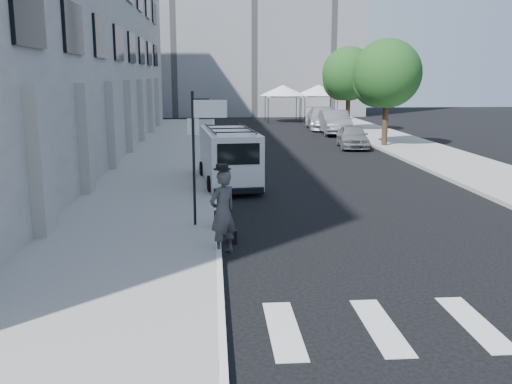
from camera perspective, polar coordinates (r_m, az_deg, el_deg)
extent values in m
plane|color=black|center=(12.41, 5.68, -7.49)|extent=(120.00, 120.00, 0.00)
cube|color=gray|center=(27.91, -8.75, 3.31)|extent=(4.50, 48.00, 0.15)
cube|color=gray|center=(33.67, 14.97, 4.46)|extent=(4.00, 56.00, 0.15)
cube|color=gray|center=(31.06, -22.72, 14.37)|extent=(10.00, 44.00, 12.00)
cylinder|color=black|center=(14.90, -6.24, 3.26)|extent=(0.07, 0.07, 3.50)
cube|color=white|center=(14.82, -6.31, 6.53)|extent=(0.30, 0.03, 0.42)
cube|color=white|center=(14.76, -4.59, 8.29)|extent=(0.85, 0.06, 0.45)
cylinder|color=black|center=(33.10, 12.78, 6.76)|extent=(0.32, 0.32, 2.80)
sphere|color=#15441A|center=(33.00, 13.00, 11.49)|extent=(3.80, 3.80, 3.80)
sphere|color=#15441A|center=(33.46, 11.98, 10.55)|extent=(2.66, 2.66, 2.66)
cylinder|color=black|center=(41.77, 9.16, 7.85)|extent=(0.32, 0.32, 2.80)
sphere|color=#15441A|center=(41.68, 9.29, 11.60)|extent=(3.80, 3.80, 3.80)
sphere|color=#15441A|center=(42.18, 8.53, 10.85)|extent=(2.66, 2.66, 2.66)
cylinder|color=black|center=(48.46, 1.22, 8.15)|extent=(0.06, 0.06, 2.20)
cylinder|color=black|center=(48.81, 4.53, 8.14)|extent=(0.06, 0.06, 2.20)
cylinder|color=black|center=(51.24, 0.92, 8.34)|extent=(0.06, 0.06, 2.20)
cylinder|color=black|center=(51.57, 4.05, 8.33)|extent=(0.06, 0.06, 2.20)
cube|color=white|center=(49.94, 2.69, 9.56)|extent=(3.00, 3.00, 0.12)
cone|color=white|center=(49.93, 2.70, 10.13)|extent=(4.00, 4.00, 0.90)
cylinder|color=black|center=(49.36, 4.91, 8.17)|extent=(0.06, 0.06, 2.20)
cylinder|color=black|center=(49.89, 8.11, 8.13)|extent=(0.06, 0.06, 2.20)
cylinder|color=black|center=(52.12, 4.41, 8.36)|extent=(0.06, 0.06, 2.20)
cylinder|color=black|center=(52.62, 7.46, 8.33)|extent=(0.06, 0.06, 2.20)
cube|color=white|center=(50.93, 6.25, 9.55)|extent=(3.00, 3.00, 0.12)
cone|color=white|center=(50.91, 6.26, 10.11)|extent=(4.00, 4.00, 0.90)
imported|color=#3B3B3E|center=(12.99, -3.35, -2.04)|extent=(0.85, 0.82, 1.97)
cube|color=black|center=(14.09, -2.36, -4.37)|extent=(0.21, 0.46, 0.34)
cube|color=black|center=(15.02, -3.46, -2.87)|extent=(0.39, 0.47, 0.59)
cylinder|color=black|center=(15.09, -3.58, -0.66)|extent=(0.02, 0.02, 0.56)
cylinder|color=black|center=(15.02, -2.86, -0.71)|extent=(0.02, 0.02, 0.56)
cube|color=black|center=(15.00, -3.23, 0.34)|extent=(0.22, 0.12, 0.03)
cube|color=silver|center=(21.13, -2.70, 3.67)|extent=(2.23, 4.92, 1.85)
cube|color=silver|center=(23.76, -3.50, 3.41)|extent=(1.75, 0.96, 0.97)
cube|color=black|center=(18.76, -1.77, 3.82)|extent=(1.41, 0.21, 0.71)
cylinder|color=black|center=(22.82, -5.31, 2.21)|extent=(0.31, 0.69, 0.67)
cylinder|color=black|center=(23.01, -1.14, 2.34)|extent=(0.31, 0.69, 0.67)
cylinder|color=black|center=(19.61, -4.51, 0.68)|extent=(0.31, 0.69, 0.67)
cylinder|color=black|center=(19.84, 0.32, 0.84)|extent=(0.31, 0.69, 0.67)
imported|color=gray|center=(32.60, 9.63, 5.51)|extent=(1.99, 4.03, 1.32)
imported|color=slate|center=(40.06, 7.85, 6.91)|extent=(2.00, 5.09, 1.65)
imported|color=#AAACB2|center=(43.72, 6.66, 7.31)|extent=(2.60, 5.72, 1.62)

